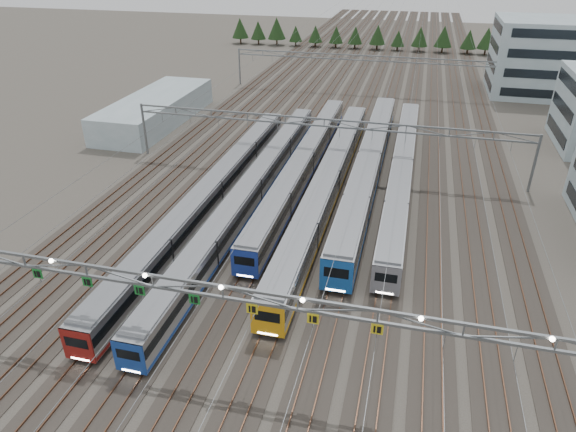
% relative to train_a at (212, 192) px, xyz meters
% --- Properties ---
extents(ground, '(400.00, 400.00, 0.00)m').
position_rel_train_a_xyz_m(ground, '(11.25, -25.41, -2.03)').
color(ground, '#47423A').
rests_on(ground, ground).
extents(track_bed, '(54.00, 260.00, 5.42)m').
position_rel_train_a_xyz_m(track_bed, '(11.25, 74.59, -0.54)').
color(track_bed, '#2D2823').
rests_on(track_bed, ground).
extents(train_a, '(2.74, 56.64, 3.57)m').
position_rel_train_a_xyz_m(train_a, '(0.00, 0.00, 0.00)').
color(train_a, black).
rests_on(train_a, ground).
extents(train_b, '(2.66, 60.80, 3.46)m').
position_rel_train_a_xyz_m(train_b, '(4.50, 1.95, -0.06)').
color(train_b, black).
rests_on(train_b, ground).
extents(train_c, '(2.80, 52.83, 3.65)m').
position_rel_train_a_xyz_m(train_c, '(9.00, 12.00, 0.04)').
color(train_c, black).
rests_on(train_c, ground).
extents(train_d, '(2.97, 56.42, 3.87)m').
position_rel_train_a_xyz_m(train_d, '(13.50, 6.26, 0.15)').
color(train_d, black).
rests_on(train_d, ground).
extents(train_e, '(3.17, 55.23, 4.13)m').
position_rel_train_a_xyz_m(train_e, '(18.00, 12.98, 0.28)').
color(train_e, black).
rests_on(train_e, ground).
extents(train_f, '(2.79, 53.53, 3.63)m').
position_rel_train_a_xyz_m(train_f, '(22.50, 12.92, 0.03)').
color(train_f, black).
rests_on(train_f, ground).
extents(gantry_near, '(56.36, 0.61, 8.08)m').
position_rel_train_a_xyz_m(gantry_near, '(11.20, -25.53, 5.05)').
color(gantry_near, slate).
rests_on(gantry_near, ground).
extents(gantry_mid, '(56.36, 0.36, 8.00)m').
position_rel_train_a_xyz_m(gantry_mid, '(11.25, 14.59, 4.35)').
color(gantry_mid, slate).
rests_on(gantry_mid, ground).
extents(gantry_far, '(56.36, 0.36, 8.00)m').
position_rel_train_a_xyz_m(gantry_far, '(11.25, 59.59, 4.35)').
color(gantry_far, slate).
rests_on(gantry_far, ground).
extents(depot_bldg_north, '(22.00, 18.00, 15.33)m').
position_rel_train_a_xyz_m(depot_bldg_north, '(49.25, 68.02, 5.63)').
color(depot_bldg_north, '#9AB1B8').
rests_on(depot_bldg_north, ground).
extents(west_shed, '(10.00, 30.00, 4.69)m').
position_rel_train_a_xyz_m(west_shed, '(-22.55, 29.28, 0.31)').
color(west_shed, '#9AB1B8').
rests_on(west_shed, ground).
extents(treeline, '(106.40, 5.60, 7.02)m').
position_rel_train_a_xyz_m(treeline, '(16.65, 108.81, 2.20)').
color(treeline, '#332114').
rests_on(treeline, ground).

